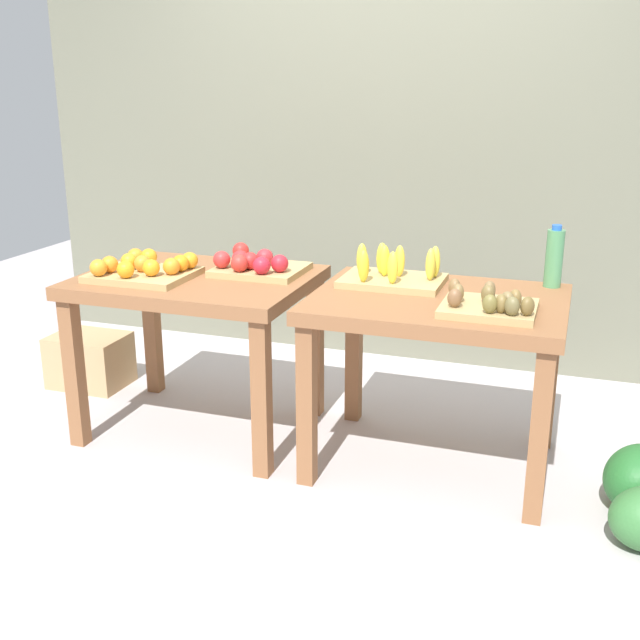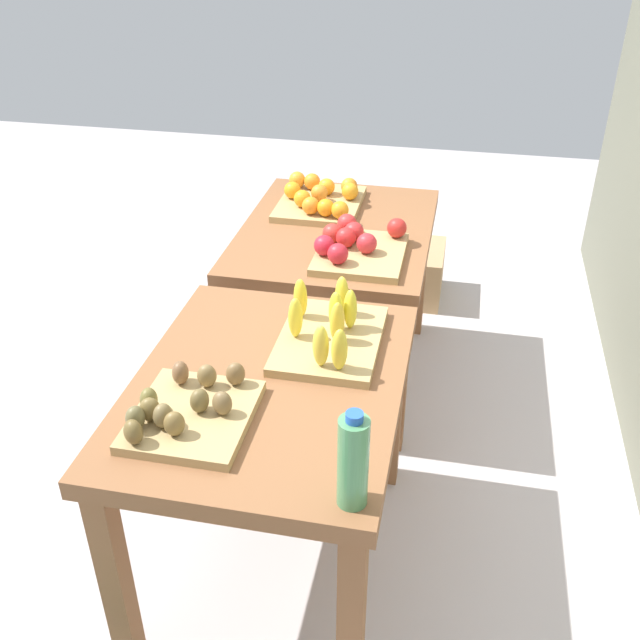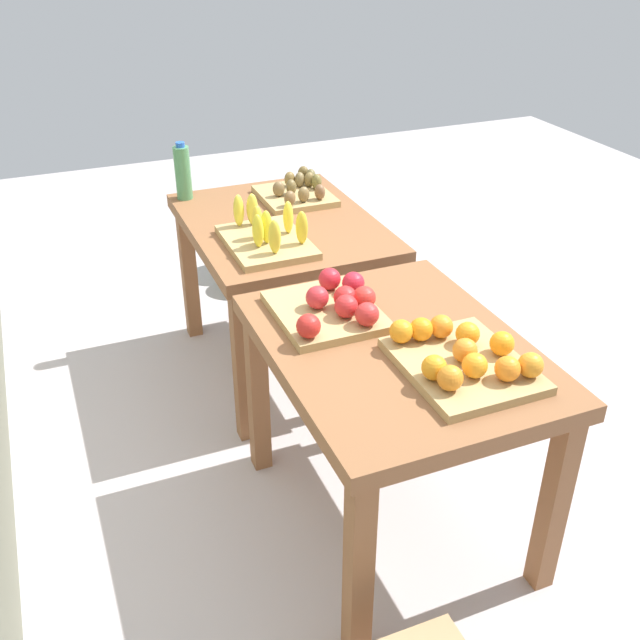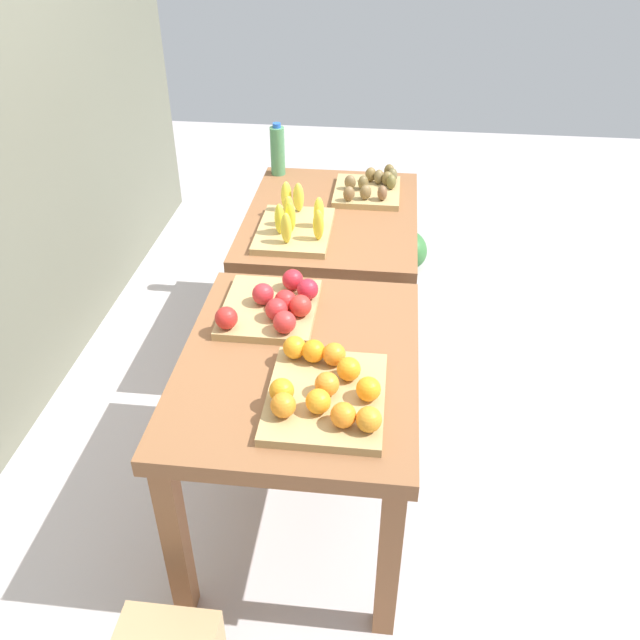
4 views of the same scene
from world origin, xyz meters
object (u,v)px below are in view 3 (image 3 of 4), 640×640
(orange_bin, at_px, (463,358))
(display_table_right, at_px, (281,244))
(display_table_left, at_px, (396,373))
(apple_bin, at_px, (333,306))
(watermelon_pile, at_px, (264,246))
(kiwi_bin, at_px, (297,192))
(banana_crate, at_px, (267,235))
(water_bottle, at_px, (183,172))

(orange_bin, bearing_deg, display_table_right, 4.88)
(display_table_right, bearing_deg, orange_bin, -175.12)
(display_table_right, bearing_deg, display_table_left, 180.00)
(orange_bin, xyz_separation_m, apple_bin, (0.45, 0.23, 0.00))
(watermelon_pile, bearing_deg, kiwi_bin, 175.26)
(banana_crate, bearing_deg, apple_bin, -178.20)
(banana_crate, distance_m, water_bottle, 0.69)
(kiwi_bin, xyz_separation_m, watermelon_pile, (0.75, -0.06, -0.61))
(display_table_left, bearing_deg, kiwi_bin, -7.04)
(display_table_right, height_order, orange_bin, orange_bin)
(banana_crate, bearing_deg, watermelon_pile, -17.11)
(display_table_right, height_order, water_bottle, water_bottle)
(orange_bin, relative_size, apple_bin, 1.09)
(display_table_right, distance_m, water_bottle, 0.59)
(display_table_right, xyz_separation_m, apple_bin, (-0.88, 0.12, 0.15))
(banana_crate, relative_size, watermelon_pile, 0.68)
(apple_bin, height_order, watermelon_pile, apple_bin)
(water_bottle, bearing_deg, apple_bin, -171.06)
(apple_bin, distance_m, kiwi_bin, 1.14)
(banana_crate, bearing_deg, kiwi_bin, -34.06)
(apple_bin, bearing_deg, kiwi_bin, -14.60)
(orange_bin, relative_size, watermelon_pile, 0.69)
(orange_bin, xyz_separation_m, banana_crate, (1.09, 0.25, 0.00))
(display_table_right, distance_m, apple_bin, 0.90)
(apple_bin, xyz_separation_m, water_bottle, (1.31, 0.21, 0.09))
(water_bottle, distance_m, watermelon_pile, 1.04)
(display_table_left, height_order, water_bottle, water_bottle)
(apple_bin, distance_m, banana_crate, 0.65)
(banana_crate, bearing_deg, water_bottle, 15.65)
(apple_bin, bearing_deg, water_bottle, 8.94)
(display_table_right, xyz_separation_m, water_bottle, (0.43, 0.33, 0.24))
(display_table_left, distance_m, apple_bin, 0.31)
(banana_crate, bearing_deg, display_table_left, -170.96)
(watermelon_pile, bearing_deg, orange_bin, 177.14)
(watermelon_pile, bearing_deg, water_bottle, 134.01)
(display_table_right, height_order, kiwi_bin, kiwi_bin)
(apple_bin, height_order, kiwi_bin, apple_bin)
(kiwi_bin, bearing_deg, apple_bin, 165.40)
(banana_crate, xyz_separation_m, water_bottle, (0.66, 0.19, 0.08))
(display_table_left, height_order, apple_bin, apple_bin)
(display_table_left, bearing_deg, watermelon_pile, -6.22)
(orange_bin, height_order, banana_crate, banana_crate)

